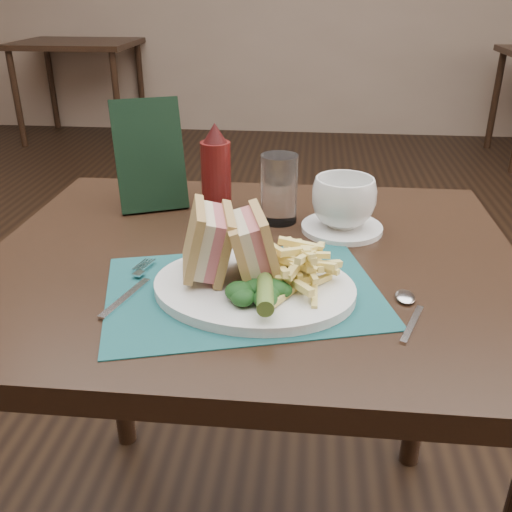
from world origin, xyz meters
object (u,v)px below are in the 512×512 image
Objects in this scene: table_bg_left at (82,91)px; ketchup_bottle at (216,172)px; sandwich_half_b at (238,246)px; plate at (254,288)px; check_presenter at (150,155)px; sandwich_half_a at (194,242)px; table_main at (252,424)px; coffee_cup at (344,202)px; placemat at (243,291)px; drinking_glass at (279,189)px; saucer at (342,228)px.

table_bg_left is 4.84× the size of ketchup_bottle.
table_bg_left is 8.53× the size of sandwich_half_b.
check_presenter is at bearing 132.78° from plate.
sandwich_half_a is at bearing 160.57° from sandwich_half_b.
table_main is 8.53× the size of sandwich_half_b.
table_bg_left is 4.14m from sandwich_half_a.
plate is 0.32m from ketchup_bottle.
check_presenter is at bearing 108.70° from sandwich_half_b.
coffee_cup is (0.16, 0.24, -0.01)m from sandwich_half_b.
placemat is at bearing -89.60° from table_main.
drinking_glass reaches higher than sandwich_half_b.
table_main is 0.47m from drinking_glass.
check_presenter is (-0.22, 0.33, 0.04)m from sandwich_half_b.
table_bg_left is at bearing 115.00° from placemat.
table_main is 4.84× the size of ketchup_bottle.
placemat reaches higher than table_main.
check_presenter is at bearing 160.53° from ketchup_bottle.
sandwich_half_a is 0.50× the size of check_presenter.
placemat is 0.29m from drinking_glass.
placemat is at bearing -24.12° from sandwich_half_a.
drinking_glass is at bearing 55.19° from sandwich_half_a.
sandwich_half_b is 0.29m from coffee_cup.
plate is 2.00× the size of saucer.
ketchup_bottle is (-0.24, 0.04, 0.04)m from coffee_cup.
ketchup_bottle is 0.15m from check_presenter.
placemat is at bearing 177.29° from plate.
sandwich_half_b is 0.48× the size of check_presenter.
placemat is 2.67× the size of saucer.
drinking_glass is (-0.12, 0.04, 0.06)m from saucer.
sandwich_half_a is at bearing -87.87° from check_presenter.
table_bg_left is 4.03m from saucer.
table_main is 0.46m from sandwich_half_b.
placemat is 0.42m from check_presenter.
sandwich_half_a is 1.04× the size of sandwich_half_b.
sandwich_half_a reaches higher than plate.
plate is (1.77, -3.77, 0.38)m from table_bg_left.
placemat is at bearing -73.47° from ketchup_bottle.
placemat is (1.76, -3.77, 0.38)m from table_bg_left.
drinking_glass is at bearing 76.90° from table_main.
drinking_glass is (0.11, 0.27, -0.01)m from sandwich_half_a.
saucer is 0.81× the size of ketchup_bottle.
table_bg_left is 4.19m from plate.
coffee_cup is (0.15, 0.25, 0.05)m from placemat.
saucer is 0.26m from ketchup_bottle.
check_presenter is at bearing 166.87° from saucer.
table_bg_left is 4.17m from sandwich_half_b.
drinking_glass reaches higher than saucer.
check_presenter reaches higher than placemat.
saucer reaches higher than placemat.
saucer is 1.29× the size of coffee_cup.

